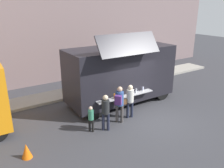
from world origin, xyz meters
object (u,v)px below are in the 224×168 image
(traffic_cone_orange, at_px, (27,151))
(customer_front_ordering, at_px, (130,99))
(trash_bin, at_px, (145,73))
(customer_mid_with_backpack, at_px, (119,101))
(child_near_queue, at_px, (91,117))
(customer_rear_waiting, at_px, (106,110))
(food_truck_main, at_px, (121,73))

(traffic_cone_orange, distance_m, customer_front_ordering, 4.94)
(trash_bin, height_order, customer_front_ordering, customer_front_ordering)
(customer_mid_with_backpack, bearing_deg, child_near_queue, 139.09)
(child_near_queue, bearing_deg, customer_rear_waiting, -56.70)
(customer_mid_with_backpack, relative_size, customer_rear_waiting, 1.07)
(customer_front_ordering, bearing_deg, food_truck_main, -9.10)
(food_truck_main, xyz_separation_m, customer_mid_with_backpack, (-1.42, -1.90, -0.60))
(food_truck_main, height_order, child_near_queue, food_truck_main)
(customer_front_ordering, height_order, customer_mid_with_backpack, customer_mid_with_backpack)
(customer_front_ordering, distance_m, customer_mid_with_backpack, 0.71)
(trash_bin, relative_size, customer_rear_waiting, 0.62)
(trash_bin, bearing_deg, traffic_cone_orange, -154.22)
(food_truck_main, relative_size, child_near_queue, 5.01)
(customer_front_ordering, bearing_deg, child_near_queue, 107.00)
(trash_bin, relative_size, customer_front_ordering, 0.61)
(food_truck_main, bearing_deg, child_near_queue, -145.78)
(traffic_cone_orange, xyz_separation_m, customer_mid_with_backpack, (4.18, 0.31, 0.78))
(trash_bin, bearing_deg, food_truck_main, -148.54)
(customer_rear_waiting, distance_m, child_near_queue, 0.68)
(traffic_cone_orange, bearing_deg, customer_rear_waiting, 1.34)
(customer_rear_waiting, bearing_deg, child_near_queue, 106.54)
(customer_mid_with_backpack, xyz_separation_m, customer_rear_waiting, (-0.87, -0.23, -0.09))
(customer_rear_waiting, bearing_deg, food_truck_main, -7.62)
(food_truck_main, bearing_deg, customer_rear_waiting, -136.31)
(customer_rear_waiting, bearing_deg, traffic_cone_orange, 130.73)
(food_truck_main, height_order, customer_mid_with_backpack, food_truck_main)
(food_truck_main, relative_size, traffic_cone_orange, 10.50)
(traffic_cone_orange, bearing_deg, customer_front_ordering, 5.32)
(child_near_queue, bearing_deg, traffic_cone_orange, 152.78)
(traffic_cone_orange, xyz_separation_m, customer_rear_waiting, (3.30, 0.08, 0.69))
(traffic_cone_orange, relative_size, customer_front_ordering, 0.34)
(child_near_queue, bearing_deg, customer_front_ordering, -30.20)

